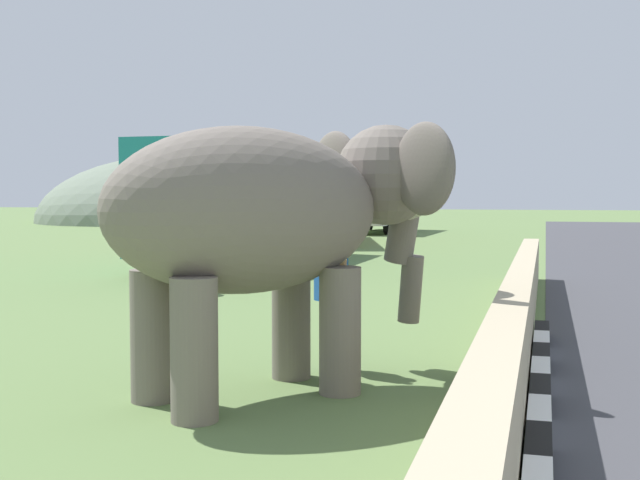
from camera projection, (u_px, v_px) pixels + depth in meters
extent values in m
cube|color=black|center=(538.00, 452.00, 6.07)|extent=(0.90, 0.20, 0.24)
cube|color=white|center=(539.00, 420.00, 6.93)|extent=(0.90, 0.20, 0.24)
cube|color=black|center=(540.00, 395.00, 7.80)|extent=(0.90, 0.20, 0.24)
cube|color=white|center=(541.00, 375.00, 8.66)|extent=(0.90, 0.20, 0.24)
cube|color=black|center=(541.00, 359.00, 9.52)|extent=(0.90, 0.20, 0.24)
cube|color=white|center=(541.00, 345.00, 10.39)|extent=(0.90, 0.20, 0.24)
cube|color=black|center=(542.00, 334.00, 11.25)|extent=(0.90, 0.20, 0.24)
cube|color=tan|center=(500.00, 397.00, 6.22)|extent=(28.00, 0.36, 1.00)
cylinder|color=#6F655C|center=(291.00, 320.00, 9.02)|extent=(0.44, 0.44, 1.33)
cylinder|color=#6F655C|center=(340.00, 331.00, 8.30)|extent=(0.44, 0.44, 1.33)
cylinder|color=#6F655C|center=(152.00, 335.00, 8.01)|extent=(0.44, 0.44, 1.33)
cylinder|color=#6F655C|center=(194.00, 349.00, 7.29)|extent=(0.44, 0.44, 1.33)
ellipsoid|color=#6F655C|center=(247.00, 210.00, 8.08)|extent=(3.43, 3.16, 1.70)
sphere|color=#6F655C|center=(386.00, 175.00, 9.18)|extent=(1.16, 1.16, 1.16)
ellipsoid|color=#D84C8C|center=(404.00, 163.00, 9.34)|extent=(0.68, 0.73, 0.44)
ellipsoid|color=#6F655C|center=(335.00, 172.00, 9.71)|extent=(0.74, 0.86, 1.00)
ellipsoid|color=#6F655C|center=(424.00, 169.00, 8.46)|extent=(0.74, 0.86, 1.00)
cylinder|color=#6F655C|center=(404.00, 222.00, 9.38)|extent=(0.60, 0.63, 1.00)
cylinder|color=#6F655C|center=(411.00, 289.00, 9.49)|extent=(0.41, 0.43, 0.82)
cone|color=beige|center=(385.00, 213.00, 9.56)|extent=(0.46, 0.53, 0.22)
cone|color=beige|center=(417.00, 214.00, 9.12)|extent=(0.46, 0.53, 0.22)
cylinder|color=navy|center=(327.00, 334.00, 9.53)|extent=(0.15, 0.15, 0.82)
cylinder|color=navy|center=(335.00, 337.00, 9.36)|extent=(0.15, 0.15, 0.82)
cube|color=#1E59B2|center=(331.00, 277.00, 9.41)|extent=(0.45, 0.45, 0.58)
cylinder|color=#9E7251|center=(320.00, 278.00, 9.63)|extent=(0.14, 0.14, 0.52)
cylinder|color=#9E7251|center=(342.00, 282.00, 9.18)|extent=(0.15, 0.15, 0.52)
sphere|color=#9E7251|center=(331.00, 241.00, 9.38)|extent=(0.23, 0.23, 0.23)
cube|color=teal|center=(243.00, 198.00, 23.98)|extent=(10.04, 2.61, 3.00)
cube|color=#3F5160|center=(243.00, 180.00, 23.95)|extent=(9.24, 2.64, 0.76)
cylinder|color=black|center=(247.00, 241.00, 27.46)|extent=(1.00, 0.31, 1.00)
cylinder|color=black|center=(311.00, 242.00, 26.81)|extent=(1.00, 0.31, 1.00)
cylinder|color=black|center=(159.00, 254.00, 21.32)|extent=(1.00, 0.31, 1.00)
cylinder|color=black|center=(238.00, 256.00, 20.67)|extent=(1.00, 0.31, 1.00)
cube|color=orange|center=(306.00, 197.00, 35.26)|extent=(10.22, 5.13, 3.00)
cube|color=#3F5160|center=(306.00, 185.00, 35.23)|extent=(9.47, 4.95, 0.76)
cylinder|color=black|center=(283.00, 228.00, 38.51)|extent=(1.04, 0.56, 1.00)
cylinder|color=black|center=(330.00, 228.00, 38.52)|extent=(1.04, 0.56, 1.00)
cylinder|color=black|center=(276.00, 234.00, 32.18)|extent=(1.04, 0.56, 1.00)
cylinder|color=black|center=(333.00, 234.00, 32.18)|extent=(1.04, 0.56, 1.00)
cube|color=silver|center=(378.00, 196.00, 44.22)|extent=(8.14, 2.73, 3.00)
cube|color=#3F5160|center=(378.00, 187.00, 44.19)|extent=(7.49, 2.76, 0.76)
cylinder|color=black|center=(369.00, 222.00, 47.11)|extent=(1.01, 0.33, 1.00)
cylinder|color=black|center=(407.00, 222.00, 46.42)|extent=(1.01, 0.33, 1.00)
cylinder|color=black|center=(345.00, 225.00, 42.19)|extent=(1.01, 0.33, 1.00)
cylinder|color=black|center=(388.00, 225.00, 41.50)|extent=(1.01, 0.33, 1.00)
cylinder|color=#473323|center=(208.00, 276.00, 17.19)|extent=(0.12, 0.12, 0.65)
cylinder|color=#473323|center=(192.00, 276.00, 17.25)|extent=(0.12, 0.12, 0.65)
cylinder|color=#473323|center=(220.00, 272.00, 18.08)|extent=(0.12, 0.12, 0.65)
cylinder|color=#473323|center=(204.00, 272.00, 18.13)|extent=(0.12, 0.12, 0.65)
ellipsoid|color=#473323|center=(206.00, 248.00, 17.63)|extent=(1.56, 0.78, 0.66)
ellipsoid|color=#473323|center=(193.00, 247.00, 16.71)|extent=(0.43, 0.31, 0.32)
ellipsoid|color=slate|center=(187.00, 220.00, 64.73)|extent=(27.01, 21.60, 10.67)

